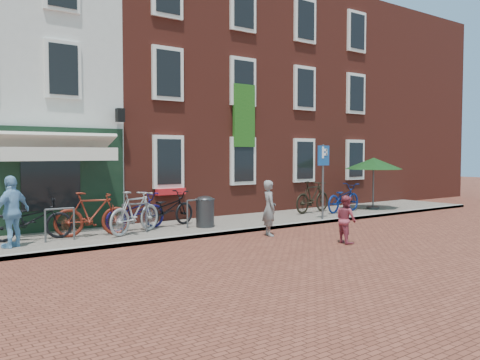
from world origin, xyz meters
TOP-DOWN VIEW (x-y plane):
  - ground at (0.00, 0.00)m, footprint 80.00×80.00m
  - sidewalk at (1.00, 1.50)m, footprint 24.00×3.00m
  - building_brick_mid at (2.00, 7.00)m, footprint 6.00×8.00m
  - building_brick_right at (8.00, 7.00)m, footprint 6.00×8.00m
  - filler_right at (14.50, 7.00)m, footprint 7.00×8.00m
  - litter_bin at (0.68, 1.08)m, footprint 0.53×0.53m
  - parking_sign at (4.75, 0.24)m, footprint 0.50×0.08m
  - parasol at (8.65, 1.30)m, footprint 2.24×2.24m
  - woman at (1.57, -0.80)m, footprint 0.55×0.66m
  - boy at (2.37, -2.85)m, footprint 0.59×0.68m
  - cafe_person at (-4.63, 1.00)m, footprint 1.04×0.87m
  - bicycle_0 at (-4.04, 1.75)m, footprint 2.09×1.01m
  - bicycle_1 at (-2.59, 1.42)m, footprint 2.02×1.05m
  - bicycle_2 at (-1.22, 1.74)m, footprint 2.10×1.11m
  - bicycle_3 at (-1.51, 1.15)m, footprint 2.00×1.29m
  - bicycle_4 at (-0.19, 1.80)m, footprint 2.10×1.10m
  - bicycle_5 at (5.76, 1.74)m, footprint 2.00×0.84m
  - bicycle_6 at (6.82, 1.21)m, footprint 2.09×1.03m

SIDE VIEW (x-z plane):
  - ground at x=0.00m, z-range 0.00..0.00m
  - sidewalk at x=1.00m, z-range 0.00..0.10m
  - boy at x=2.37m, z-range 0.00..1.21m
  - litter_bin at x=0.68m, z-range 0.12..1.10m
  - bicycle_0 at x=-4.04m, z-range 0.10..1.15m
  - bicycle_2 at x=-1.22m, z-range 0.10..1.15m
  - bicycle_4 at x=-0.19m, z-range 0.10..1.15m
  - bicycle_6 at x=6.82m, z-range 0.10..1.15m
  - bicycle_1 at x=-2.59m, z-range 0.10..1.27m
  - bicycle_3 at x=-1.51m, z-range 0.10..1.27m
  - bicycle_5 at x=5.76m, z-range 0.10..1.27m
  - woman at x=1.57m, z-range 0.00..1.53m
  - cafe_person at x=-4.63m, z-range 0.10..1.76m
  - parking_sign at x=4.75m, z-range 0.55..3.01m
  - parasol at x=8.65m, z-range 0.91..3.01m
  - filler_right at x=14.50m, z-range 0.00..9.00m
  - building_brick_mid at x=2.00m, z-range 0.00..10.00m
  - building_brick_right at x=8.00m, z-range 0.00..10.00m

